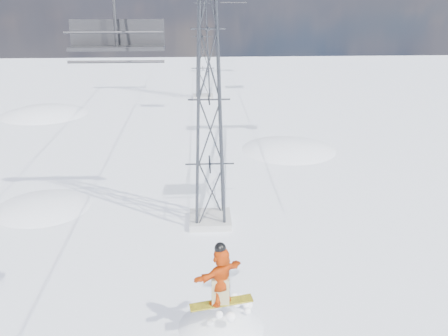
% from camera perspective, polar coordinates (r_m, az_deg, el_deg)
% --- Properties ---
extents(snow_terrain, '(39.00, 37.00, 22.00)m').
position_cam_1_polar(snow_terrain, '(38.61, -10.38, -10.25)').
color(snow_terrain, white).
rests_on(snow_terrain, ground).
extents(lift_tower_near, '(5.20, 1.80, 11.43)m').
position_cam_1_polar(lift_tower_near, '(20.18, -1.73, 7.74)').
color(lift_tower_near, '#999999').
rests_on(lift_tower_near, ground).
extents(lift_tower_far, '(5.20, 1.80, 11.43)m').
position_cam_1_polar(lift_tower_far, '(44.91, -2.49, 14.76)').
color(lift_tower_far, '#999999').
rests_on(lift_tower_far, ground).
extents(lift_chair_near, '(2.10, 0.60, 2.61)m').
position_cam_1_polar(lift_chair_near, '(11.65, -12.15, 14.40)').
color(lift_chair_near, '#232326').
rests_on(lift_chair_near, ground).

